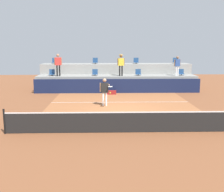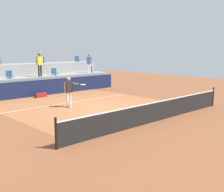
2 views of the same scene
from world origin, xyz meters
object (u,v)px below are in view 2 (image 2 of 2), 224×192
(equipment_bag, at_px, (41,95))
(spectator_with_hat, at_px, (40,62))
(stadium_chair_lower_far_right, at_px, (91,70))
(tennis_player, at_px, (69,89))
(stadium_chair_upper_far_right, at_px, (78,59))
(spectator_leaning_on_rail, at_px, (89,62))
(tennis_ball, at_px, (109,89))
(stadium_chair_upper_right, at_px, (42,60))
(stadium_chair_lower_right, at_px, (55,72))
(stadium_chair_lower_left, at_px, (10,75))

(equipment_bag, bearing_deg, spectator_with_hat, 60.56)
(stadium_chair_lower_far_right, height_order, spectator_with_hat, spectator_with_hat)
(stadium_chair_lower_far_right, bearing_deg, tennis_player, -136.90)
(stadium_chair_upper_far_right, distance_m, equipment_bag, 7.18)
(spectator_with_hat, distance_m, equipment_bag, 2.75)
(spectator_leaning_on_rail, bearing_deg, stadium_chair_lower_far_right, 39.41)
(tennis_ball, relative_size, equipment_bag, 0.09)
(spectator_with_hat, relative_size, equipment_bag, 2.30)
(tennis_ball, bearing_deg, equipment_bag, 88.19)
(stadium_chair_lower_far_right, xyz_separation_m, equipment_bag, (-5.85, -1.84, -1.31))
(stadium_chair_upper_right, xyz_separation_m, stadium_chair_upper_far_right, (3.50, 0.00, 0.00))
(stadium_chair_lower_right, height_order, spectator_leaning_on_rail, spectator_leaning_on_rail)
(spectator_leaning_on_rail, distance_m, equipment_bag, 5.94)
(stadium_chair_upper_right, bearing_deg, spectator_with_hat, -124.01)
(stadium_chair_lower_left, bearing_deg, equipment_bag, -55.21)
(stadium_chair_lower_far_right, distance_m, spectator_leaning_on_rail, 0.95)
(spectator_with_hat, bearing_deg, stadium_chair_lower_left, 169.65)
(stadium_chair_upper_far_right, bearing_deg, stadium_chair_lower_left, -165.73)
(equipment_bag, bearing_deg, stadium_chair_upper_far_right, 32.13)
(stadium_chair_lower_left, relative_size, tennis_ball, 7.65)
(stadium_chair_lower_far_right, bearing_deg, spectator_leaning_on_rail, -140.59)
(stadium_chair_lower_far_right, xyz_separation_m, spectator_leaning_on_rail, (-0.47, -0.38, 0.73))
(stadium_chair_lower_left, bearing_deg, stadium_chair_upper_right, 26.72)
(tennis_player, relative_size, tennis_ball, 25.00)
(stadium_chair_upper_far_right, relative_size, equipment_bag, 0.68)
(stadium_chair_upper_far_right, relative_size, spectator_with_hat, 0.30)
(stadium_chair_upper_right, distance_m, equipment_bag, 4.82)
(stadium_chair_lower_far_right, distance_m, equipment_bag, 6.27)
(stadium_chair_lower_left, height_order, stadium_chair_upper_far_right, stadium_chair_upper_far_right)
(stadium_chair_upper_far_right, xyz_separation_m, equipment_bag, (-5.80, -3.64, -2.16))
(tennis_ball, xyz_separation_m, equipment_bag, (0.22, 7.05, -1.17))
(stadium_chair_lower_far_right, bearing_deg, tennis_ball, -124.31)
(stadium_chair_lower_left, xyz_separation_m, stadium_chair_lower_far_right, (7.13, 0.00, 0.00))
(stadium_chair_upper_far_right, height_order, spectator_leaning_on_rail, spectator_leaning_on_rail)
(stadium_chair_upper_far_right, bearing_deg, tennis_player, -129.13)
(stadium_chair_lower_left, relative_size, stadium_chair_upper_far_right, 1.00)
(stadium_chair_lower_right, distance_m, equipment_bag, 3.21)
(stadium_chair_lower_right, xyz_separation_m, spectator_with_hat, (-1.45, -0.38, 0.86))
(stadium_chair_lower_left, relative_size, spectator_with_hat, 0.30)
(stadium_chair_upper_far_right, bearing_deg, stadium_chair_lower_right, -152.95)
(stadium_chair_lower_right, distance_m, tennis_player, 6.56)
(stadium_chair_lower_far_right, distance_m, tennis_ball, 10.77)
(stadium_chair_lower_left, distance_m, equipment_bag, 2.60)
(spectator_with_hat, bearing_deg, stadium_chair_lower_right, 14.81)
(stadium_chair_lower_left, relative_size, tennis_player, 0.31)
(stadium_chair_upper_far_right, bearing_deg, stadium_chair_lower_far_right, -88.46)
(stadium_chair_lower_far_right, height_order, tennis_ball, stadium_chair_lower_far_right)
(stadium_chair_lower_far_right, height_order, stadium_chair_upper_right, stadium_chair_upper_right)
(stadium_chair_lower_right, height_order, stadium_chair_upper_far_right, stadium_chair_upper_far_right)
(stadium_chair_upper_far_right, bearing_deg, equipment_bag, -147.87)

